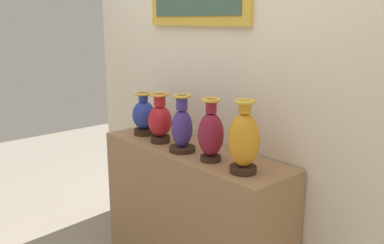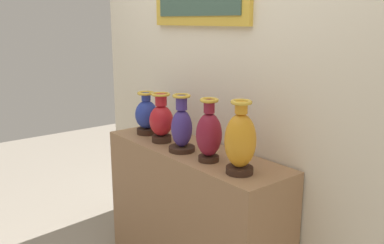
{
  "view_description": "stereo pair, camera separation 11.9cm",
  "coord_description": "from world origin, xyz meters",
  "px_view_note": "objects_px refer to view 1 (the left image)",
  "views": [
    {
      "loc": [
        1.83,
        -1.6,
        1.73
      ],
      "look_at": [
        0.0,
        0.0,
        1.14
      ],
      "focal_mm": 38.94,
      "sensor_mm": 36.0,
      "label": 1
    },
    {
      "loc": [
        1.91,
        -1.51,
        1.73
      ],
      "look_at": [
        0.0,
        0.0,
        1.14
      ],
      "focal_mm": 38.94,
      "sensor_mm": 36.0,
      "label": 2
    }
  ],
  "objects_px": {
    "vase_crimson": "(160,121)",
    "vase_burgundy": "(211,134)",
    "vase_amber": "(244,140)",
    "vase_indigo": "(182,128)",
    "vase_cobalt": "(144,116)"
  },
  "relations": [
    {
      "from": "vase_cobalt",
      "to": "vase_crimson",
      "type": "xyz_separation_m",
      "value": [
        0.22,
        -0.03,
        0.01
      ]
    },
    {
      "from": "vase_crimson",
      "to": "vase_burgundy",
      "type": "xyz_separation_m",
      "value": [
        0.48,
        -0.01,
        0.01
      ]
    },
    {
      "from": "vase_burgundy",
      "to": "vase_amber",
      "type": "relative_size",
      "value": 0.93
    },
    {
      "from": "vase_burgundy",
      "to": "vase_amber",
      "type": "xyz_separation_m",
      "value": [
        0.24,
        -0.0,
        0.02
      ]
    },
    {
      "from": "vase_indigo",
      "to": "vase_burgundy",
      "type": "xyz_separation_m",
      "value": [
        0.24,
        0.01,
        0.01
      ]
    },
    {
      "from": "vase_cobalt",
      "to": "vase_burgundy",
      "type": "xyz_separation_m",
      "value": [
        0.7,
        -0.04,
        0.02
      ]
    },
    {
      "from": "vase_crimson",
      "to": "vase_burgundy",
      "type": "bearing_deg",
      "value": -1.19
    },
    {
      "from": "vase_burgundy",
      "to": "vase_amber",
      "type": "bearing_deg",
      "value": -0.31
    },
    {
      "from": "vase_cobalt",
      "to": "vase_indigo",
      "type": "relative_size",
      "value": 0.85
    },
    {
      "from": "vase_cobalt",
      "to": "vase_amber",
      "type": "height_order",
      "value": "vase_amber"
    },
    {
      "from": "vase_crimson",
      "to": "vase_indigo",
      "type": "relative_size",
      "value": 0.92
    },
    {
      "from": "vase_crimson",
      "to": "vase_amber",
      "type": "height_order",
      "value": "vase_amber"
    },
    {
      "from": "vase_cobalt",
      "to": "vase_crimson",
      "type": "relative_size",
      "value": 0.92
    },
    {
      "from": "vase_indigo",
      "to": "vase_burgundy",
      "type": "height_order",
      "value": "vase_burgundy"
    },
    {
      "from": "vase_indigo",
      "to": "vase_cobalt",
      "type": "bearing_deg",
      "value": 174.23
    }
  ]
}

